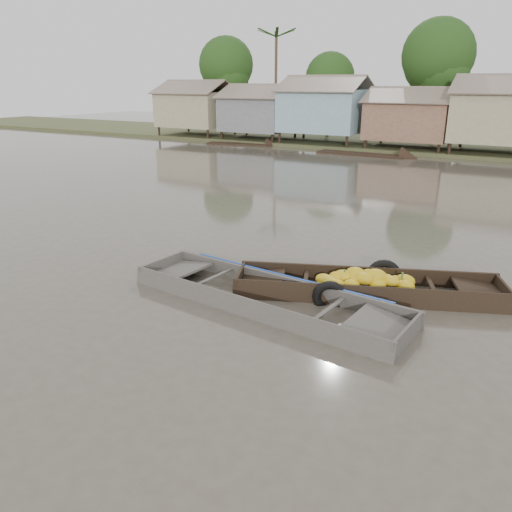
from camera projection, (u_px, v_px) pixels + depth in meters
The scene contains 3 objects.
ground at pixel (249, 310), 11.19m from camera, with size 120.00×120.00×0.00m, color #4C463A.
banana_boat at pixel (364, 286), 11.98m from camera, with size 6.44×3.74×0.91m.
viewer_boat at pixel (266, 301), 11.53m from camera, with size 6.94×2.45×0.55m.
Camera 1 is at (5.19, -8.74, 4.84)m, focal length 35.00 mm.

